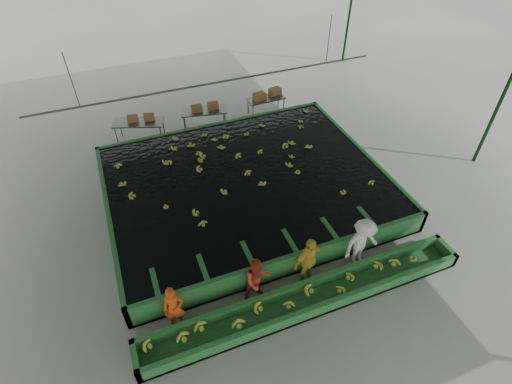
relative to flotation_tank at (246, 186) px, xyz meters
name	(u,v)px	position (x,y,z in m)	size (l,w,h in m)	color
ground	(261,222)	(0.00, -1.50, -0.45)	(80.00, 80.00, 0.00)	gray
shed_roof	(263,94)	(0.00, -1.50, 4.55)	(20.00, 22.00, 0.04)	#949494
shed_posts	(262,166)	(0.00, -1.50, 2.05)	(20.00, 22.00, 5.00)	#0C330D
flotation_tank	(246,186)	(0.00, 0.00, 0.00)	(10.00, 8.00, 0.90)	#27692D
tank_water	(246,178)	(0.00, 0.00, 0.40)	(9.70, 7.70, 0.00)	black
sorting_trough	(308,299)	(0.00, -5.10, -0.20)	(10.00, 1.00, 0.50)	#27692D
cableway_rail	(214,83)	(0.00, 3.50, 2.55)	(0.08, 0.08, 14.00)	#59605B
rail_hanger_left	(71,81)	(-5.00, 3.50, 3.55)	(0.04, 0.04, 2.00)	#59605B
rail_hanger_right	(329,40)	(5.00, 3.50, 3.55)	(0.04, 0.04, 2.00)	#59605B
worker_a	(174,308)	(-3.69, -4.30, 0.32)	(0.57, 0.37, 1.55)	#D1460D
worker_b	(257,280)	(-1.27, -4.30, 0.37)	(0.79, 0.62, 1.63)	#AB2E1C
worker_c	(308,261)	(0.35, -4.30, 0.46)	(1.06, 0.44, 1.81)	gold
worker_d	(362,243)	(2.19, -4.30, 0.47)	(1.20, 0.69, 1.85)	silver
packing_table_left	(140,131)	(-3.06, 5.18, 0.04)	(2.14, 0.86, 0.98)	#59605B
packing_table_mid	(204,119)	(-0.14, 5.13, 0.02)	(2.05, 0.82, 0.93)	#59605B
packing_table_right	(266,106)	(3.02, 5.29, -0.04)	(1.81, 0.72, 0.82)	#59605B
box_stack_left	(141,120)	(-2.92, 5.24, 0.53)	(1.14, 0.32, 0.25)	brown
box_stack_mid	(205,110)	(-0.06, 5.15, 0.49)	(1.25, 0.35, 0.27)	brown
box_stack_right	(267,97)	(3.12, 5.39, 0.37)	(1.45, 0.40, 0.31)	brown
floating_bananas	(239,166)	(0.00, 0.80, 0.40)	(9.49, 6.47, 0.13)	#9AAC31
trough_bananas	(309,296)	(0.00, -5.10, -0.05)	(8.70, 0.58, 0.12)	#9AAC31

